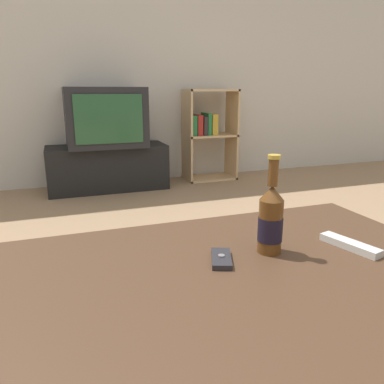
{
  "coord_description": "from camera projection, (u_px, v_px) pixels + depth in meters",
  "views": [
    {
      "loc": [
        -0.34,
        -0.71,
        0.89
      ],
      "look_at": [
        0.06,
        0.39,
        0.57
      ],
      "focal_mm": 35.0,
      "sensor_mm": 36.0,
      "label": 1
    }
  ],
  "objects": [
    {
      "name": "tv_stand",
      "position": [
        108.0,
        167.0,
        3.45
      ],
      "size": [
        1.06,
        0.42,
        0.41
      ],
      "color": "black",
      "rests_on": "ground_plane"
    },
    {
      "name": "back_wall",
      "position": [
        89.0,
        44.0,
        3.4
      ],
      "size": [
        8.0,
        0.05,
        2.6
      ],
      "color": "beige",
      "rests_on": "ground_plane"
    },
    {
      "name": "bookshelf",
      "position": [
        207.0,
        132.0,
        3.77
      ],
      "size": [
        0.51,
        0.3,
        0.9
      ],
      "color": "tan",
      "rests_on": "ground_plane"
    },
    {
      "name": "remote_control",
      "position": [
        350.0,
        245.0,
        1.03
      ],
      "size": [
        0.08,
        0.17,
        0.02
      ],
      "rotation": [
        0.0,
        0.0,
        0.25
      ],
      "color": "beige",
      "rests_on": "coffee_table"
    },
    {
      "name": "television",
      "position": [
        105.0,
        117.0,
        3.33
      ],
      "size": [
        0.68,
        0.58,
        0.51
      ],
      "color": "black",
      "rests_on": "tv_stand"
    },
    {
      "name": "coffee_table",
      "position": [
        225.0,
        301.0,
        0.88
      ],
      "size": [
        1.27,
        0.81,
        0.47
      ],
      "color": "#422B1C",
      "rests_on": "ground_plane"
    },
    {
      "name": "cell_phone",
      "position": [
        221.0,
        259.0,
        0.95
      ],
      "size": [
        0.08,
        0.12,
        0.02
      ],
      "rotation": [
        0.0,
        0.0,
        -0.37
      ],
      "color": "#232328",
      "rests_on": "coffee_table"
    },
    {
      "name": "beer_bottle",
      "position": [
        271.0,
        219.0,
        0.98
      ],
      "size": [
        0.07,
        0.07,
        0.26
      ],
      "color": "#563314",
      "rests_on": "coffee_table"
    }
  ]
}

